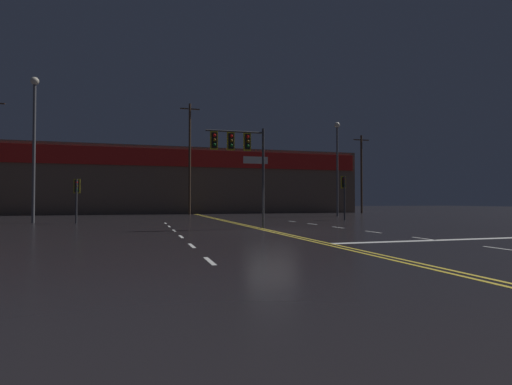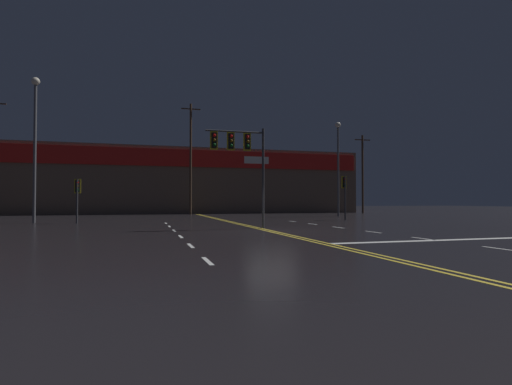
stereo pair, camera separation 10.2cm
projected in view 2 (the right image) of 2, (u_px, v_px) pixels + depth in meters
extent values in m
plane|color=black|center=(271.00, 231.00, 19.88)|extent=(200.00, 200.00, 0.00)
cube|color=gold|center=(268.00, 231.00, 19.84)|extent=(0.12, 60.00, 0.01)
cube|color=gold|center=(274.00, 231.00, 19.92)|extent=(0.12, 60.00, 0.01)
cube|color=silver|center=(207.00, 261.00, 9.95)|extent=(0.12, 1.40, 0.01)
cube|color=silver|center=(191.00, 246.00, 13.41)|extent=(0.12, 1.40, 0.01)
cube|color=silver|center=(181.00, 237.00, 16.87)|extent=(0.12, 1.40, 0.01)
cube|color=silver|center=(174.00, 231.00, 20.33)|extent=(0.12, 1.40, 0.01)
cube|color=silver|center=(169.00, 226.00, 23.79)|extent=(0.12, 1.40, 0.01)
cube|color=silver|center=(166.00, 223.00, 27.25)|extent=(0.12, 1.40, 0.01)
cube|color=silver|center=(501.00, 249.00, 12.50)|extent=(0.12, 1.40, 0.01)
cube|color=silver|center=(423.00, 239.00, 15.96)|extent=(0.12, 1.40, 0.01)
cube|color=silver|center=(373.00, 232.00, 19.42)|extent=(0.12, 1.40, 0.01)
cube|color=silver|center=(338.00, 227.00, 22.88)|extent=(0.12, 1.40, 0.01)
cube|color=silver|center=(312.00, 224.00, 26.34)|extent=(0.12, 1.40, 0.01)
cube|color=silver|center=(293.00, 221.00, 29.80)|extent=(0.12, 1.40, 0.01)
cube|color=silver|center=(436.00, 240.00, 15.25)|extent=(8.89, 0.40, 0.01)
cylinder|color=#38383D|center=(263.00, 178.00, 22.29)|extent=(0.14, 0.14, 5.58)
cylinder|color=#38383D|center=(235.00, 132.00, 21.90)|extent=(3.25, 0.10, 0.10)
cube|color=black|center=(247.00, 142.00, 22.08)|extent=(0.28, 0.24, 0.84)
cube|color=gold|center=(247.00, 142.00, 22.08)|extent=(0.42, 0.08, 0.99)
sphere|color=red|center=(248.00, 137.00, 21.93)|extent=(0.17, 0.17, 0.17)
sphere|color=#543707|center=(248.00, 141.00, 21.93)|extent=(0.17, 0.17, 0.17)
sphere|color=#084513|center=(248.00, 146.00, 21.92)|extent=(0.17, 0.17, 0.17)
cube|color=black|center=(231.00, 141.00, 21.82)|extent=(0.28, 0.24, 0.84)
cube|color=gold|center=(231.00, 141.00, 21.82)|extent=(0.42, 0.08, 0.99)
sphere|color=red|center=(231.00, 136.00, 21.68)|extent=(0.17, 0.17, 0.17)
sphere|color=#543707|center=(231.00, 141.00, 21.67)|extent=(0.17, 0.17, 0.17)
sphere|color=#084513|center=(231.00, 145.00, 21.67)|extent=(0.17, 0.17, 0.17)
cube|color=black|center=(214.00, 140.00, 21.57)|extent=(0.28, 0.24, 0.84)
cube|color=gold|center=(214.00, 140.00, 21.57)|extent=(0.42, 0.08, 0.99)
sphere|color=red|center=(214.00, 135.00, 21.42)|extent=(0.17, 0.17, 0.17)
sphere|color=#543707|center=(214.00, 140.00, 21.41)|extent=(0.17, 0.17, 0.17)
sphere|color=#084513|center=(214.00, 145.00, 21.41)|extent=(0.17, 0.17, 0.17)
cylinder|color=#38383D|center=(345.00, 198.00, 31.97)|extent=(0.13, 0.13, 3.51)
cube|color=black|center=(344.00, 182.00, 32.17)|extent=(0.28, 0.24, 0.84)
cube|color=gold|center=(344.00, 182.00, 32.17)|extent=(0.42, 0.08, 0.99)
sphere|color=red|center=(345.00, 179.00, 32.02)|extent=(0.17, 0.17, 0.17)
sphere|color=#543707|center=(345.00, 182.00, 32.02)|extent=(0.17, 0.17, 0.17)
sphere|color=#084513|center=(345.00, 185.00, 32.01)|extent=(0.17, 0.17, 0.17)
cylinder|color=#38383D|center=(77.00, 201.00, 27.23)|extent=(0.13, 0.13, 3.01)
cube|color=black|center=(78.00, 186.00, 27.42)|extent=(0.28, 0.24, 0.84)
cube|color=gold|center=(78.00, 186.00, 27.42)|extent=(0.42, 0.08, 0.99)
sphere|color=red|center=(77.00, 182.00, 27.28)|extent=(0.17, 0.17, 0.17)
sphere|color=#543707|center=(77.00, 186.00, 27.27)|extent=(0.17, 0.17, 0.17)
sphere|color=#084513|center=(77.00, 190.00, 27.26)|extent=(0.17, 0.17, 0.17)
cylinder|color=#59595E|center=(338.00, 171.00, 40.41)|extent=(0.20, 0.20, 9.12)
sphere|color=silver|center=(338.00, 125.00, 40.52)|extent=(0.56, 0.56, 0.56)
cylinder|color=#59595E|center=(35.00, 153.00, 27.78)|extent=(0.20, 0.20, 9.74)
sphere|color=silver|center=(36.00, 81.00, 27.89)|extent=(0.56, 0.56, 0.56)
cube|color=brown|center=(191.00, 182.00, 52.95)|extent=(43.47, 10.00, 8.12)
cube|color=red|center=(196.00, 158.00, 48.11)|extent=(42.60, 0.20, 2.03)
cube|color=white|center=(256.00, 160.00, 50.16)|extent=(3.20, 0.16, 0.90)
cylinder|color=#4C3828|center=(191.00, 159.00, 45.53)|extent=(0.26, 0.26, 12.70)
cube|color=#4C3828|center=(191.00, 109.00, 45.66)|extent=(2.20, 0.12, 0.12)
cylinder|color=#4C3828|center=(363.00, 174.00, 51.59)|extent=(0.26, 0.26, 10.09)
cube|color=#4C3828|center=(362.00, 140.00, 51.69)|extent=(2.20, 0.12, 0.12)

